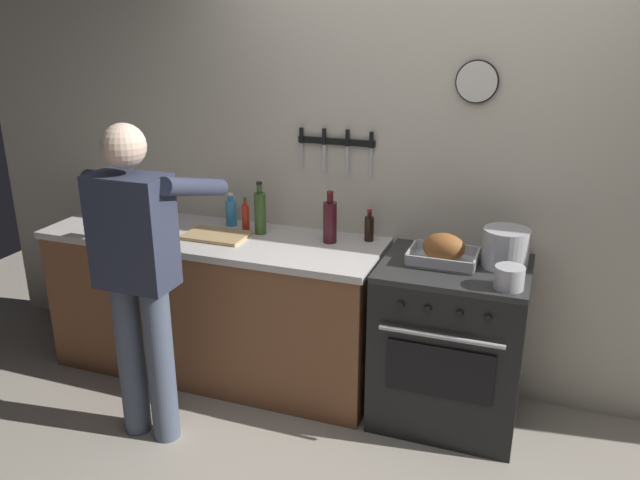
# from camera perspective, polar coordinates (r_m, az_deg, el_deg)

# --- Properties ---
(wall_back) EXTENTS (6.00, 0.13, 2.60)m
(wall_back) POSITION_cam_1_polar(r_m,az_deg,el_deg) (3.64, 9.79, 6.07)
(wall_back) COLOR beige
(wall_back) RESTS_ON ground
(counter_block) EXTENTS (2.03, 0.65, 0.90)m
(counter_block) POSITION_cam_1_polar(r_m,az_deg,el_deg) (3.99, -9.21, -5.62)
(counter_block) COLOR brown
(counter_block) RESTS_ON ground
(stove) EXTENTS (0.76, 0.67, 0.90)m
(stove) POSITION_cam_1_polar(r_m,az_deg,el_deg) (3.57, 11.41, -8.95)
(stove) COLOR black
(stove) RESTS_ON ground
(person_cook) EXTENTS (0.51, 0.63, 1.66)m
(person_cook) POSITION_cam_1_polar(r_m,az_deg,el_deg) (3.28, -15.78, -2.27)
(person_cook) COLOR #4C566B
(person_cook) RESTS_ON ground
(roasting_pan) EXTENTS (0.35, 0.26, 0.16)m
(roasting_pan) POSITION_cam_1_polar(r_m,az_deg,el_deg) (3.38, 10.90, -0.91)
(roasting_pan) COLOR #B7B7BC
(roasting_pan) RESTS_ON stove
(stock_pot) EXTENTS (0.24, 0.24, 0.20)m
(stock_pot) POSITION_cam_1_polar(r_m,az_deg,el_deg) (3.41, 16.13, -0.67)
(stock_pot) COLOR #B7B7BC
(stock_pot) RESTS_ON stove
(saucepan) EXTENTS (0.14, 0.14, 0.11)m
(saucepan) POSITION_cam_1_polar(r_m,az_deg,el_deg) (3.15, 16.44, -3.21)
(saucepan) COLOR #B7B7BC
(saucepan) RESTS_ON stove
(cutting_board) EXTENTS (0.36, 0.24, 0.02)m
(cutting_board) POSITION_cam_1_polar(r_m,az_deg,el_deg) (3.77, -9.18, 0.40)
(cutting_board) COLOR tan
(cutting_board) RESTS_ON counter_block
(bottle_soy_sauce) EXTENTS (0.05, 0.05, 0.19)m
(bottle_soy_sauce) POSITION_cam_1_polar(r_m,az_deg,el_deg) (3.66, 4.38, 1.08)
(bottle_soy_sauce) COLOR black
(bottle_soy_sauce) RESTS_ON counter_block
(bottle_olive_oil) EXTENTS (0.07, 0.07, 0.31)m
(bottle_olive_oil) POSITION_cam_1_polar(r_m,az_deg,el_deg) (3.77, -5.33, 2.47)
(bottle_olive_oil) COLOR #385623
(bottle_olive_oil) RESTS_ON counter_block
(bottle_dish_soap) EXTENTS (0.06, 0.06, 0.20)m
(bottle_dish_soap) POSITION_cam_1_polar(r_m,az_deg,el_deg) (3.94, -7.89, 2.46)
(bottle_dish_soap) COLOR #338CCC
(bottle_dish_soap) RESTS_ON counter_block
(bottle_wine_red) EXTENTS (0.08, 0.08, 0.30)m
(bottle_wine_red) POSITION_cam_1_polar(r_m,az_deg,el_deg) (3.61, 0.89, 1.68)
(bottle_wine_red) COLOR #47141E
(bottle_wine_red) RESTS_ON counter_block
(bottle_hot_sauce) EXTENTS (0.04, 0.04, 0.20)m
(bottle_hot_sauce) POSITION_cam_1_polar(r_m,az_deg,el_deg) (3.84, -6.62, 2.05)
(bottle_hot_sauce) COLOR red
(bottle_hot_sauce) RESTS_ON counter_block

